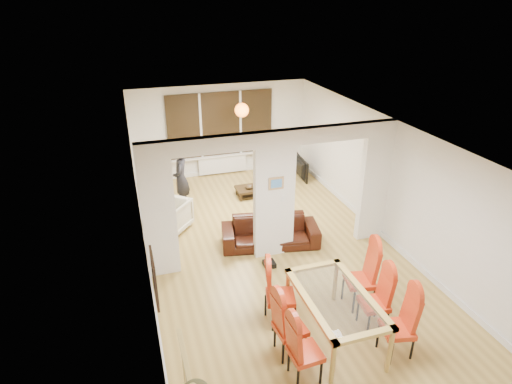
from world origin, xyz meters
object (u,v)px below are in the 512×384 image
dining_chair_rc (360,277)px  person (181,178)px  dining_chair_ra (398,325)px  dining_table (334,317)px  dining_chair_lc (281,292)px  dining_chair_la (306,349)px  sofa (270,232)px  bottle (260,180)px  television (298,168)px  armchair (170,215)px  dining_chair_lb (291,324)px  dining_chair_rb (374,300)px  coffee_table (257,191)px  bowl (249,187)px

dining_chair_rc → person: 5.08m
dining_chair_ra → dining_chair_rc: bearing=100.3°
dining_table → dining_chair_lc: size_ratio=1.54×
dining_chair_lc → dining_chair_la: bearing=-79.3°
sofa → bottle: size_ratio=6.99×
television → armchair: bearing=120.7°
dining_table → dining_chair_rc: 0.98m
bottle → dining_chair_lb: bearing=-103.6°
armchair → television: armchair is taller
dining_table → dining_chair_rb: 0.72m
dining_table → dining_chair_ra: size_ratio=1.61×
dining_chair_rb → person: 5.55m
dining_table → person: 5.36m
armchair → person: (0.42, 1.00, 0.43)m
dining_chair_rc → dining_table: bearing=-131.1°
dining_chair_lc → person: 4.61m
dining_chair_ra → sofa: 3.49m
dining_chair_lb → person: bearing=93.4°
dining_chair_ra → dining_chair_rb: size_ratio=1.04×
coffee_table → bowl: bowl is taller
dining_chair_lc → bowl: dining_chair_lc is taller
dining_chair_rb → dining_chair_rc: bearing=91.3°
bottle → television: bearing=27.1°
dining_chair_la → dining_chair_lc: 1.17m
person → bowl: (1.75, 0.08, -0.51)m
armchair → coffee_table: 2.63m
dining_table → dining_chair_rb: dining_chair_rb is taller
dining_chair_rb → television: (1.22, 5.97, -0.22)m
television → bowl: size_ratio=4.59×
dining_table → coffee_table: 5.27m
sofa → dining_chair_lc: bearing=-94.5°
dining_chair_la → dining_chair_lb: (-0.02, 0.49, 0.01)m
sofa → coffee_table: sofa is taller
dining_table → dining_chair_ra: bearing=-37.1°
sofa → bottle: 2.54m
dining_chair_rc → person: bearing=127.9°
dining_chair_la → bowl: 5.84m
bowl → bottle: bearing=20.6°
armchair → bottle: (2.50, 1.20, 0.04)m
armchair → person: person is taller
dining_chair_ra → dining_chair_la: bearing=-167.5°
bottle → dining_table: bearing=-96.0°
person → dining_chair_lc: bearing=25.0°
television → bottle: television is taller
dining_chair_ra → person: size_ratio=0.68×
dining_chair_la → dining_chair_rc: size_ratio=0.91×
dining_table → dining_chair_lc: dining_chair_lc is taller
dining_table → bottle: bearing=84.0°
dining_table → television: bearing=72.2°
dining_chair_lc → dining_chair_ra: bearing=-26.0°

